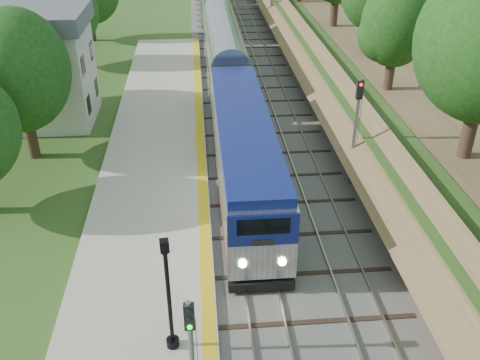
{
  "coord_description": "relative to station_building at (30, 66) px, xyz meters",
  "views": [
    {
      "loc": [
        -2.41,
        -7.51,
        15.88
      ],
      "look_at": [
        -0.5,
        15.09,
        2.8
      ],
      "focal_mm": 40.0,
      "sensor_mm": 36.0,
      "label": 1
    }
  ],
  "objects": [
    {
      "name": "trackbed",
      "position": [
        16.0,
        30.0,
        -4.02
      ],
      "size": [
        9.5,
        170.0,
        0.28
      ],
      "color": "#4C4944",
      "rests_on": "ground"
    },
    {
      "name": "platform",
      "position": [
        8.8,
        -14.0,
        -3.9
      ],
      "size": [
        6.4,
        68.0,
        0.38
      ],
      "primitive_type": "cube",
      "color": "#A8A188",
      "rests_on": "ground"
    },
    {
      "name": "yellow_stripe",
      "position": [
        11.65,
        -14.0,
        -3.7
      ],
      "size": [
        0.55,
        68.0,
        0.01
      ],
      "primitive_type": "cube",
      "color": "gold",
      "rests_on": "platform"
    },
    {
      "name": "embankment",
      "position": [
        24.35,
        30.0,
        -2.14
      ],
      "size": [
        10.64,
        170.0,
        11.7
      ],
      "color": "brown",
      "rests_on": "ground"
    },
    {
      "name": "station_building",
      "position": [
        0.0,
        0.0,
        0.0
      ],
      "size": [
        8.6,
        6.6,
        8.0
      ],
      "color": "beige",
      "rests_on": "ground"
    },
    {
      "name": "trees_behind_platform",
      "position": [
        2.83,
        -9.33,
        0.44
      ],
      "size": [
        7.82,
        53.32,
        7.21
      ],
      "color": "#332316",
      "rests_on": "ground"
    },
    {
      "name": "lamppost_far",
      "position": [
        10.27,
        -22.99,
        -1.52
      ],
      "size": [
        0.48,
        0.48,
        4.9
      ],
      "color": "black",
      "rests_on": "platform"
    },
    {
      "name": "signal_platform",
      "position": [
        11.1,
        -26.39,
        -0.48
      ],
      "size": [
        0.31,
        0.24,
        5.26
      ],
      "color": "slate",
      "rests_on": "platform"
    },
    {
      "name": "signal_farside",
      "position": [
        20.2,
        -11.21,
        -0.07
      ],
      "size": [
        0.35,
        0.28,
        6.37
      ],
      "color": "slate",
      "rests_on": "ground"
    }
  ]
}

